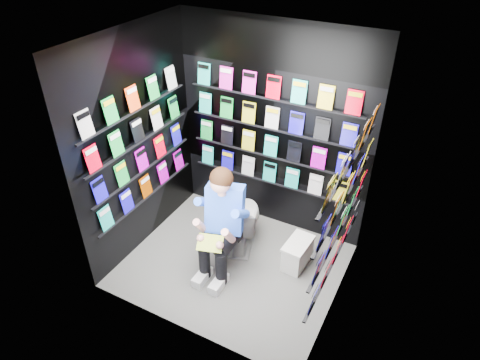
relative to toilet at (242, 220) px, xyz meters
The scene contains 14 objects.
floor 0.54m from the toilet, 77.86° to the right, with size 2.40×2.40×0.00m, color #5A5A58.
ceiling 2.27m from the toilet, 77.86° to the right, with size 2.40×2.40×0.00m, color white.
wall_back 1.12m from the toilet, 82.14° to the left, with size 2.40×0.04×2.60m, color black.
wall_front 1.68m from the toilet, 86.54° to the right, with size 2.40×0.04×2.60m, color black.
wall_left 1.51m from the toilet, 160.70° to the right, with size 0.04×2.00×2.60m, color black.
wall_right 1.63m from the toilet, 16.93° to the right, with size 0.04×2.00×2.60m, color black.
comics_back 1.11m from the toilet, 81.74° to the left, with size 2.10×0.06×1.37m, color #F54712, non-canonical shape.
comics_left 1.49m from the toilet, 160.21° to the right, with size 0.06×1.70×1.37m, color #F54712, non-canonical shape.
comics_right 1.61m from the toilet, 17.31° to the right, with size 0.06×1.70×1.37m, color #F54712, non-canonical shape.
toilet is the anchor object (origin of this frame).
longbox 0.77m from the toilet, ahead, with size 0.22×0.41×0.31m, color silver.
longbox_lid 0.74m from the toilet, ahead, with size 0.24×0.43×0.03m, color silver.
reader 0.57m from the toilet, 90.00° to the right, with size 0.55×0.81×1.49m, color blue, non-canonical shape.
held_comic 0.76m from the toilet, 90.00° to the right, with size 0.27×0.01×0.19m, color green.
Camera 1 is at (1.76, -3.17, 3.62)m, focal length 32.00 mm.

